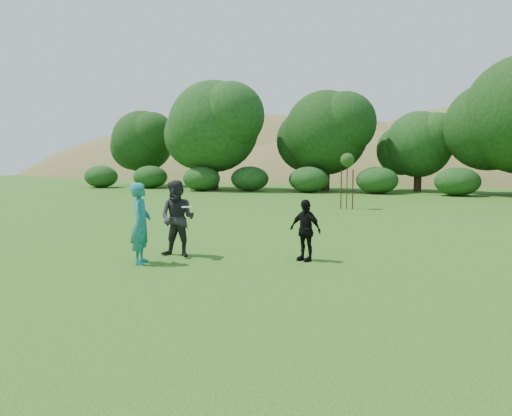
# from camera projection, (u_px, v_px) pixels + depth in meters

# --- Properties ---
(ground) EXTENTS (120.00, 120.00, 0.00)m
(ground) POSITION_uv_depth(u_px,v_px,m) (211.00, 265.00, 12.02)
(ground) COLOR #19470C
(ground) RESTS_ON ground
(player_teal) EXTENTS (0.70, 0.84, 1.97)m
(player_teal) POSITION_uv_depth(u_px,v_px,m) (141.00, 223.00, 12.05)
(player_teal) COLOR #1A7577
(player_teal) RESTS_ON ground
(player_grey) EXTENTS (1.01, 0.81, 1.99)m
(player_grey) POSITION_uv_depth(u_px,v_px,m) (178.00, 219.00, 12.94)
(player_grey) COLOR #262527
(player_grey) RESTS_ON ground
(player_black) EXTENTS (0.98, 0.67, 1.54)m
(player_black) POSITION_uv_depth(u_px,v_px,m) (305.00, 230.00, 12.43)
(player_black) COLOR black
(player_black) RESTS_ON ground
(frisbee) EXTENTS (0.27, 0.27, 0.03)m
(frisbee) POSITION_uv_depth(u_px,v_px,m) (187.00, 207.00, 12.63)
(frisbee) COLOR white
(frisbee) RESTS_ON ground
(sapling) EXTENTS (0.70, 0.70, 2.85)m
(sapling) POSITION_uv_depth(u_px,v_px,m) (347.00, 162.00, 25.33)
(sapling) COLOR #371E15
(sapling) RESTS_ON ground
(hillside) EXTENTS (150.00, 72.00, 52.00)m
(hillside) POSITION_uv_depth(u_px,v_px,m) (405.00, 254.00, 76.95)
(hillside) COLOR olive
(hillside) RESTS_ON ground
(tree_row) EXTENTS (53.92, 10.38, 9.62)m
(tree_row) POSITION_uv_depth(u_px,v_px,m) (421.00, 128.00, 37.03)
(tree_row) COLOR #3A2616
(tree_row) RESTS_ON ground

